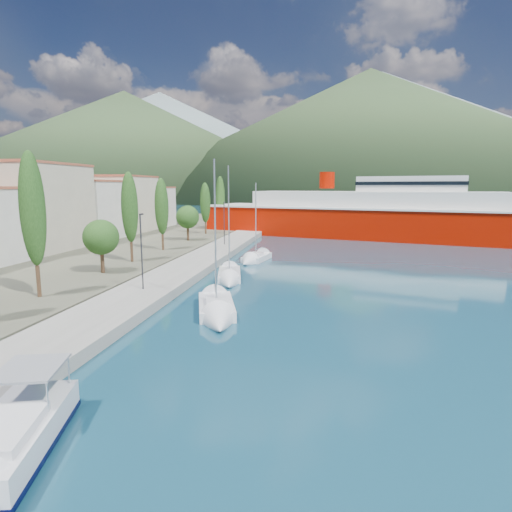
# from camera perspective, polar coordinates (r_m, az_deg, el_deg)

# --- Properties ---
(ground) EXTENTS (1400.00, 1400.00, 0.00)m
(ground) POSITION_cam_1_polar(r_m,az_deg,el_deg) (139.47, 7.33, 5.45)
(ground) COLOR navy
(quay) EXTENTS (5.00, 88.00, 0.80)m
(quay) POSITION_cam_1_polar(r_m,az_deg,el_deg) (48.14, -8.20, -1.11)
(quay) COLOR gray
(quay) RESTS_ON ground
(hills_far) EXTENTS (1480.00, 900.00, 180.00)m
(hills_far) POSITION_cam_1_polar(r_m,az_deg,el_deg) (655.11, 22.02, 14.54)
(hills_far) COLOR slate
(hills_far) RESTS_ON ground
(hills_near) EXTENTS (1010.00, 520.00, 115.00)m
(hills_near) POSITION_cam_1_polar(r_m,az_deg,el_deg) (404.34, 23.54, 14.17)
(hills_near) COLOR #324828
(hills_near) RESTS_ON ground
(town_buildings) EXTENTS (9.20, 69.20, 11.30)m
(town_buildings) POSITION_cam_1_polar(r_m,az_deg,el_deg) (67.52, -24.36, 5.53)
(town_buildings) COLOR beige
(town_buildings) RESTS_ON land_strip
(tree_row) EXTENTS (3.56, 64.07, 10.87)m
(tree_row) POSITION_cam_1_polar(r_m,az_deg,el_deg) (54.92, -13.48, 5.76)
(tree_row) COLOR #47301E
(tree_row) RESTS_ON land_strip
(lamp_posts) EXTENTS (0.15, 50.04, 6.06)m
(lamp_posts) POSITION_cam_1_polar(r_m,az_deg,el_deg) (36.82, -13.85, 1.36)
(lamp_posts) COLOR #2D2D33
(lamp_posts) RESTS_ON quay
(sailboat_near) EXTENTS (4.79, 8.54, 11.77)m
(sailboat_near) POSITION_cam_1_polar(r_m,az_deg,el_deg) (29.42, -5.16, -7.87)
(sailboat_near) COLOR silver
(sailboat_near) RESTS_ON ground
(sailboat_mid) EXTENTS (3.87, 8.46, 11.78)m
(sailboat_mid) POSITION_cam_1_polar(r_m,az_deg,el_deg) (40.75, -3.60, -3.07)
(sailboat_mid) COLOR silver
(sailboat_mid) RESTS_ON ground
(sailboat_far) EXTENTS (3.49, 7.29, 10.29)m
(sailboat_far) POSITION_cam_1_polar(r_m,az_deg,el_deg) (51.02, -0.56, -0.55)
(sailboat_far) COLOR silver
(sailboat_far) RESTS_ON ground
(ferry) EXTENTS (62.98, 29.16, 12.26)m
(ferry) POSITION_cam_1_polar(r_m,az_deg,el_deg) (79.26, 15.44, 5.10)
(ferry) COLOR #A50F00
(ferry) RESTS_ON ground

